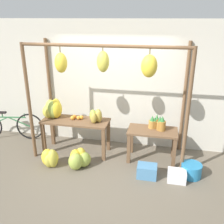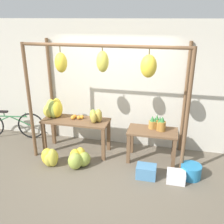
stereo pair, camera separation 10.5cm
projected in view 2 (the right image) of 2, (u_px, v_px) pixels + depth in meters
name	position (u px, v px, depth m)	size (l,w,h in m)	color
ground_plane	(99.00, 173.00, 4.84)	(20.00, 20.00, 0.00)	#665B4C
shop_wall_back	(115.00, 85.00, 5.58)	(8.00, 0.08, 2.80)	beige
stall_awning	(109.00, 79.00, 4.66)	(3.13, 1.11, 2.40)	brown
display_table_main	(76.00, 126.00, 5.40)	(1.44, 0.55, 0.76)	brown
display_table_side	(152.00, 137.00, 5.09)	(1.00, 0.54, 0.68)	brown
banana_pile_on_table	(54.00, 109.00, 5.45)	(0.51, 0.44, 0.41)	yellow
orange_pile	(77.00, 117.00, 5.38)	(0.27, 0.16, 0.09)	orange
pineapple_cluster	(157.00, 124.00, 5.04)	(0.35, 0.26, 0.31)	#A3702D
banana_pile_ground_left	(50.00, 157.00, 5.03)	(0.41, 0.39, 0.39)	gold
banana_pile_ground_right	(79.00, 159.00, 4.99)	(0.52, 0.51, 0.38)	#9EB247
fruit_crate_white	(146.00, 172.00, 4.66)	(0.37, 0.27, 0.25)	#4C84B2
blue_bucket	(191.00, 171.00, 4.66)	(0.38, 0.38, 0.26)	teal
parked_bicycle	(11.00, 125.00, 6.13)	(1.67, 0.32, 0.71)	black
papaya_pile	(96.00, 116.00, 5.19)	(0.30, 0.28, 0.28)	#B2993D
fruit_crate_purple	(176.00, 177.00, 4.53)	(0.33, 0.24, 0.22)	silver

